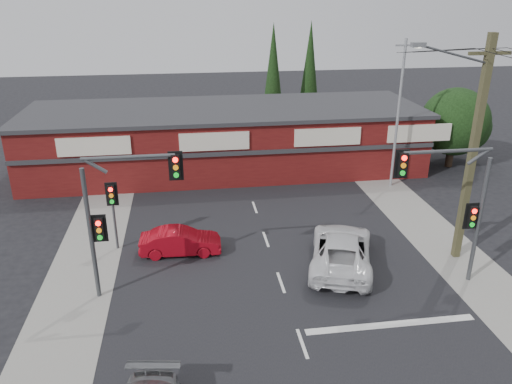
{
  "coord_description": "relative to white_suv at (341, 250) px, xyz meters",
  "views": [
    {
      "loc": [
        -3.64,
        -15.91,
        11.56
      ],
      "look_at": [
        -0.91,
        3.0,
        3.77
      ],
      "focal_mm": 35.0,
      "sensor_mm": 36.0,
      "label": 1
    }
  ],
  "objects": [
    {
      "name": "ground",
      "position": [
        -2.94,
        -2.96,
        -0.78
      ],
      "size": [
        120.0,
        120.0,
        0.0
      ],
      "primitive_type": "plane",
      "color": "black",
      "rests_on": "ground"
    },
    {
      "name": "road_strip",
      "position": [
        -2.94,
        2.04,
        -0.78
      ],
      "size": [
        14.0,
        70.0,
        0.01
      ],
      "primitive_type": "cube",
      "color": "black",
      "rests_on": "ground"
    },
    {
      "name": "verge_left",
      "position": [
        -11.44,
        2.04,
        -0.77
      ],
      "size": [
        3.0,
        70.0,
        0.02
      ],
      "primitive_type": "cube",
      "color": "gray",
      "rests_on": "ground"
    },
    {
      "name": "verge_right",
      "position": [
        5.56,
        2.04,
        -0.77
      ],
      "size": [
        3.0,
        70.0,
        0.02
      ],
      "primitive_type": "cube",
      "color": "gray",
      "rests_on": "ground"
    },
    {
      "name": "stop_line",
      "position": [
        0.56,
        -4.46,
        -0.77
      ],
      "size": [
        6.5,
        0.35,
        0.01
      ],
      "primitive_type": "cube",
      "color": "silver",
      "rests_on": "ground"
    },
    {
      "name": "white_suv",
      "position": [
        0.0,
        0.0,
        0.0
      ],
      "size": [
        4.22,
        6.15,
        1.56
      ],
      "primitive_type": "imported",
      "rotation": [
        0.0,
        0.0,
        2.82
      ],
      "color": "silver",
      "rests_on": "ground"
    },
    {
      "name": "red_sedan",
      "position": [
        -7.12,
        2.13,
        -0.16
      ],
      "size": [
        3.81,
        1.46,
        1.24
      ],
      "primitive_type": "imported",
      "rotation": [
        0.0,
        0.0,
        1.53
      ],
      "color": "#A10916",
      "rests_on": "ground"
    },
    {
      "name": "lane_dashes",
      "position": [
        -2.94,
        4.91,
        -0.77
      ],
      "size": [
        0.12,
        53.34,
        0.01
      ],
      "color": "silver",
      "rests_on": "ground"
    },
    {
      "name": "shop_building",
      "position": [
        -3.93,
        14.02,
        1.35
      ],
      "size": [
        27.3,
        8.4,
        4.22
      ],
      "color": "#501010",
      "rests_on": "ground"
    },
    {
      "name": "tree_cluster",
      "position": [
        11.76,
        12.48,
        2.11
      ],
      "size": [
        5.9,
        5.1,
        5.5
      ],
      "color": "#2D2116",
      "rests_on": "ground"
    },
    {
      "name": "conifer_near",
      "position": [
        0.56,
        21.04,
        4.7
      ],
      "size": [
        1.8,
        1.8,
        9.25
      ],
      "color": "#2D2116",
      "rests_on": "ground"
    },
    {
      "name": "conifer_far",
      "position": [
        4.06,
        23.04,
        4.7
      ],
      "size": [
        1.8,
        1.8,
        9.25
      ],
      "color": "#2D2116",
      "rests_on": "ground"
    },
    {
      "name": "traffic_mast_left",
      "position": [
        -9.36,
        -0.96,
        3.15
      ],
      "size": [
        3.77,
        0.27,
        5.97
      ],
      "color": "#47494C",
      "rests_on": "ground"
    },
    {
      "name": "traffic_mast_right",
      "position": [
        3.93,
        -1.96,
        3.16
      ],
      "size": [
        3.96,
        0.27,
        5.97
      ],
      "color": "#47494C",
      "rests_on": "ground"
    },
    {
      "name": "pedestal_signal",
      "position": [
        -10.14,
        3.04,
        1.62
      ],
      "size": [
        0.55,
        0.27,
        3.38
      ],
      "color": "#47494C",
      "rests_on": "ground"
    },
    {
      "name": "utility_pole",
      "position": [
        5.43,
        0.02,
        4.61
      ],
      "size": [
        4.38,
        0.59,
        10.0
      ],
      "color": "#4A4629",
      "rests_on": "ground"
    },
    {
      "name": "steel_pole",
      "position": [
        6.06,
        9.04,
        3.92
      ],
      "size": [
        1.2,
        0.16,
        9.0
      ],
      "color": "gray",
      "rests_on": "ground"
    }
  ]
}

